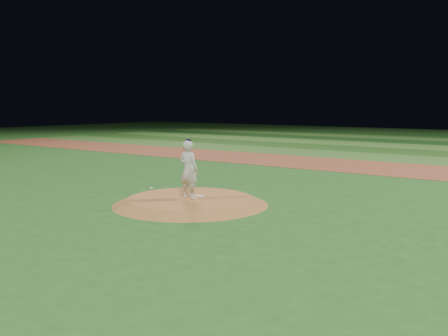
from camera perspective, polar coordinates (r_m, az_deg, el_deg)
The scene contains 10 objects.
ground at distance 17.79m, azimuth -3.84°, elevation -4.18°, with size 120.00×120.00×0.00m, color #21571C.
infield_dirt_band at distance 29.73m, azimuth 13.89°, elevation 0.29°, with size 70.00×6.00×0.02m, color brown.
outfield_stripe_0 at distance 34.85m, azimuth 17.39°, elevation 1.18°, with size 70.00×5.00×0.02m, color #386826.
outfield_stripe_1 at distance 39.59m, azimuth 19.77°, elevation 1.78°, with size 70.00×5.00×0.02m, color #224C18.
outfield_stripe_2 at distance 44.38m, azimuth 21.65°, elevation 2.25°, with size 70.00×5.00×0.02m, color #3F7229.
outfield_stripe_3 at distance 49.22m, azimuth 23.15°, elevation 2.63°, with size 70.00×5.00×0.02m, color #174115.
pitchers_mound at distance 17.77m, azimuth -3.85°, elevation -3.78°, with size 5.50×5.50×0.25m, color #A26532.
pitching_rubber at distance 18.00m, azimuth -3.20°, elevation -3.18°, with size 0.63×0.16×0.03m, color silver.
rosin_bag at distance 19.66m, azimuth -8.33°, elevation -2.29°, with size 0.13×0.13×0.07m, color white.
pitcher_on_mound at distance 17.37m, azimuth -4.07°, elevation -0.16°, with size 0.76×0.52×2.11m.
Camera 1 is at (11.30, -13.27, 3.55)m, focal length 40.00 mm.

